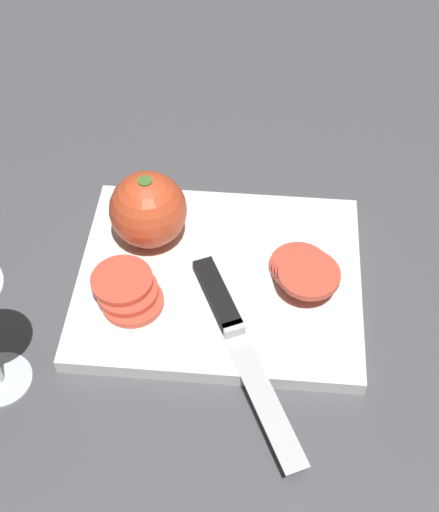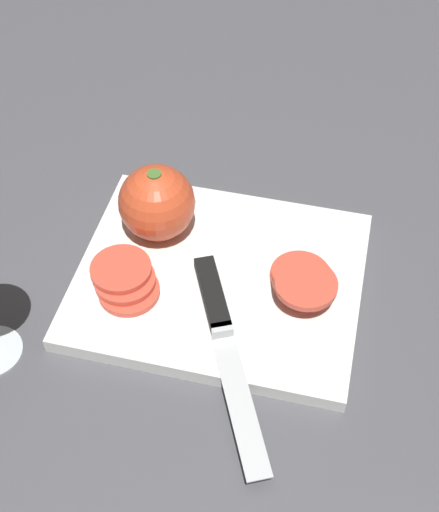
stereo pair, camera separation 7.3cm
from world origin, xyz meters
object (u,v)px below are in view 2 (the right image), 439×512
(knife, at_px, (218,316))
(tomato_slice_stack_far, at_px, (125,280))
(whole_tomato, at_px, (157,203))
(tomato_slice_stack_near, at_px, (303,280))

(knife, relative_size, tomato_slice_stack_far, 2.93)
(whole_tomato, height_order, tomato_slice_stack_far, whole_tomato)
(tomato_slice_stack_near, xyz_separation_m, tomato_slice_stack_far, (0.19, 0.04, -0.00))
(tomato_slice_stack_near, distance_m, tomato_slice_stack_far, 0.19)
(whole_tomato, xyz_separation_m, knife, (-0.10, 0.11, -0.04))
(knife, height_order, tomato_slice_stack_far, tomato_slice_stack_far)
(whole_tomato, bearing_deg, knife, 131.27)
(whole_tomato, distance_m, tomato_slice_stack_near, 0.18)
(knife, xyz_separation_m, tomato_slice_stack_far, (0.11, -0.02, 0.01))
(whole_tomato, relative_size, knife, 0.36)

